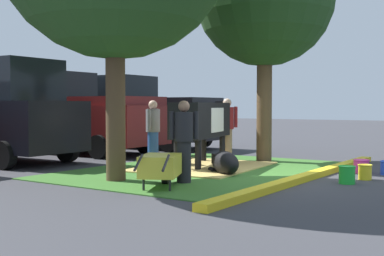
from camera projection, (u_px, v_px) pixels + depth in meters
The scene contains 15 objects.
ground_plane at pixel (271, 177), 10.39m from camera, with size 80.00×80.00×0.00m, color #38383D.
grass_island at pixel (203, 170), 11.45m from camera, with size 6.49×4.56×0.02m, color #386B28.
curb_yellow at pixel (309, 176), 10.08m from camera, with size 7.69×0.24×0.12m, color yellow.
hay_bedding at pixel (203, 167), 11.85m from camera, with size 3.20×2.40×0.04m, color tan.
cow_holstein at pixel (203, 120), 12.21m from camera, with size 3.08×1.21×1.52m.
calf_lying at pixel (225, 163), 10.76m from camera, with size 1.13×1.17×0.48m.
person_handler at pixel (184, 139), 9.48m from camera, with size 0.37×0.43×1.51m.
person_visitor_near at pixel (227, 127), 13.39m from camera, with size 0.34×0.48×1.59m.
person_visitor_far at pixel (153, 130), 12.50m from camera, with size 0.52×0.34×1.54m.
wheelbarrow at pixel (161, 166), 8.90m from camera, with size 1.56×1.09×0.63m.
bucket_green at pixel (347, 174), 9.47m from camera, with size 0.31×0.31×0.33m.
bucket_yellow at pixel (365, 172), 9.99m from camera, with size 0.27×0.27×0.29m.
bucket_pink at pixel (361, 166), 10.97m from camera, with size 0.34×0.34×0.28m.
pickup_truck_maroon at pixel (75, 115), 15.60m from camera, with size 2.35×5.46×2.42m.
pickup_truck_black at pixel (141, 114), 17.66m from camera, with size 2.35×5.46×2.42m.
Camera 1 is at (-9.44, -4.49, 1.42)m, focal length 49.06 mm.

